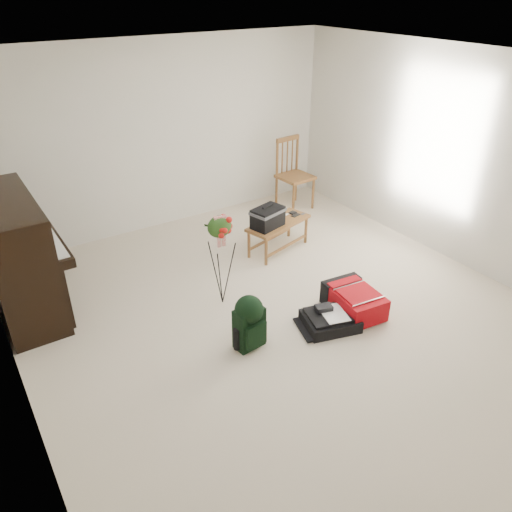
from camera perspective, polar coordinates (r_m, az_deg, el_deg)
floor at (r=5.31m, az=2.94°, el=-6.68°), size 5.00×5.50×0.01m
ceiling at (r=4.34m, az=3.83°, el=21.05°), size 5.00×5.50×0.01m
wall_back at (r=6.96m, az=-10.51°, el=13.28°), size 5.00×0.04×2.50m
wall_right at (r=6.41m, az=21.98°, el=10.26°), size 0.04×5.50×2.50m
piano at (r=5.65m, az=-25.52°, el=-0.27°), size 0.71×1.50×1.25m
bench at (r=6.24m, az=1.54°, el=4.36°), size 0.96×0.57×0.69m
dining_chair at (r=7.61m, az=4.34°, el=9.25°), size 0.49×0.49×1.06m
red_suitcase at (r=5.39m, az=10.81°, el=-4.81°), size 0.49×0.68×0.27m
black_duffel at (r=5.15m, az=8.47°, el=-7.21°), size 0.62×0.55×0.22m
green_backpack at (r=4.72m, az=-0.77°, el=-7.31°), size 0.30×0.27×0.56m
flower_stand at (r=5.23m, az=-4.03°, el=-0.56°), size 0.39×0.39×1.07m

